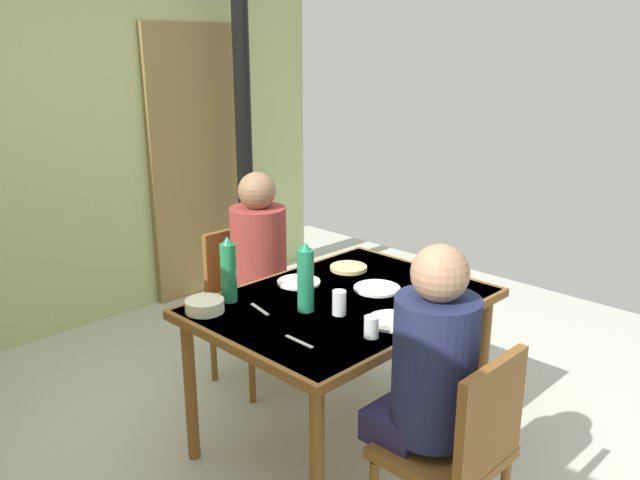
# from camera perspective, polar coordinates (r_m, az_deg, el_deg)

# --- Properties ---
(ground_plane) EXTENTS (5.77, 5.77, 0.00)m
(ground_plane) POSITION_cam_1_polar(r_m,az_deg,el_deg) (3.17, -1.59, -19.00)
(ground_plane) COLOR #B9BBAD
(wall_back) EXTENTS (4.25, 0.10, 2.60)m
(wall_back) POSITION_cam_1_polar(r_m,az_deg,el_deg) (4.48, -22.12, 8.54)
(wall_back) COLOR #AAB878
(wall_back) RESTS_ON ground_plane
(door_wooden) EXTENTS (0.80, 0.05, 2.00)m
(door_wooden) POSITION_cam_1_polar(r_m,az_deg,el_deg) (4.94, -10.71, 6.60)
(door_wooden) COLOR olive
(door_wooden) RESTS_ON ground_plane
(stove_pipe_column) EXTENTS (0.12, 0.12, 2.60)m
(stove_pipe_column) POSITION_cam_1_polar(r_m,az_deg,el_deg) (4.82, -6.75, 10.15)
(stove_pipe_column) COLOR black
(stove_pipe_column) RESTS_ON ground_plane
(dining_table) EXTENTS (1.30, 0.95, 0.74)m
(dining_table) POSITION_cam_1_polar(r_m,az_deg,el_deg) (3.00, 2.06, -6.50)
(dining_table) COLOR brown
(dining_table) RESTS_ON ground_plane
(chair_near_diner) EXTENTS (0.40, 0.40, 0.87)m
(chair_near_diner) POSITION_cam_1_polar(r_m,az_deg,el_deg) (2.43, 12.17, -17.49)
(chair_near_diner) COLOR brown
(chair_near_diner) RESTS_ON ground_plane
(chair_far_diner) EXTENTS (0.40, 0.40, 0.87)m
(chair_far_diner) POSITION_cam_1_polar(r_m,az_deg,el_deg) (3.68, -6.53, -4.89)
(chair_far_diner) COLOR brown
(chair_far_diner) RESTS_ON ground_plane
(person_near_diner) EXTENTS (0.30, 0.37, 0.77)m
(person_near_diner) POSITION_cam_1_polar(r_m,az_deg,el_deg) (2.35, 9.76, -10.60)
(person_near_diner) COLOR #26214A
(person_near_diner) RESTS_ON ground_plane
(person_far_diner) EXTENTS (0.30, 0.37, 0.77)m
(person_far_diner) POSITION_cam_1_polar(r_m,az_deg,el_deg) (3.49, -5.26, -1.16)
(person_far_diner) COLOR brown
(person_far_diner) RESTS_ON ground_plane
(water_bottle_green_near) EXTENTS (0.07, 0.07, 0.30)m
(water_bottle_green_near) POSITION_cam_1_polar(r_m,az_deg,el_deg) (2.93, -8.04, -2.71)
(water_bottle_green_near) COLOR #217848
(water_bottle_green_near) RESTS_ON dining_table
(water_bottle_green_far) EXTENTS (0.07, 0.07, 0.31)m
(water_bottle_green_far) POSITION_cam_1_polar(r_m,az_deg,el_deg) (2.79, -1.28, -3.42)
(water_bottle_green_far) COLOR #207C53
(water_bottle_green_far) RESTS_ON dining_table
(serving_bowl_center) EXTENTS (0.17, 0.17, 0.05)m
(serving_bowl_center) POSITION_cam_1_polar(r_m,az_deg,el_deg) (2.87, -10.09, -5.70)
(serving_bowl_center) COLOR #F0E8CC
(serving_bowl_center) RESTS_ON dining_table
(dinner_plate_near_left) EXTENTS (0.21, 0.21, 0.01)m
(dinner_plate_near_left) POSITION_cam_1_polar(r_m,az_deg,el_deg) (3.16, -1.88, -3.71)
(dinner_plate_near_left) COLOR white
(dinner_plate_near_left) RESTS_ON dining_table
(dinner_plate_near_right) EXTENTS (0.22, 0.22, 0.01)m
(dinner_plate_near_right) POSITION_cam_1_polar(r_m,az_deg,el_deg) (3.09, 5.03, -4.25)
(dinner_plate_near_right) COLOR white
(dinner_plate_near_right) RESTS_ON dining_table
(dinner_plate_far_center) EXTENTS (0.22, 0.22, 0.01)m
(dinner_plate_far_center) POSITION_cam_1_polar(r_m,az_deg,el_deg) (2.75, 6.46, -7.08)
(dinner_plate_far_center) COLOR white
(dinner_plate_far_center) RESTS_ON dining_table
(drinking_glass_by_near_diner) EXTENTS (0.06, 0.06, 0.09)m
(drinking_glass_by_near_diner) POSITION_cam_1_polar(r_m,az_deg,el_deg) (2.59, 4.54, -7.63)
(drinking_glass_by_near_diner) COLOR silver
(drinking_glass_by_near_diner) RESTS_ON dining_table
(drinking_glass_by_far_diner) EXTENTS (0.06, 0.06, 0.11)m
(drinking_glass_by_far_diner) POSITION_cam_1_polar(r_m,az_deg,el_deg) (2.79, 1.70, -5.53)
(drinking_glass_by_far_diner) COLOR silver
(drinking_glass_by_far_diner) RESTS_ON dining_table
(bread_plate_sliced) EXTENTS (0.19, 0.19, 0.02)m
(bread_plate_sliced) POSITION_cam_1_polar(r_m,az_deg,el_deg) (3.34, 2.52, -2.46)
(bread_plate_sliced) COLOR #DBB77A
(bread_plate_sliced) RESTS_ON dining_table
(cutlery_knife_near) EXTENTS (0.02, 0.15, 0.00)m
(cutlery_knife_near) POSITION_cam_1_polar(r_m,az_deg,el_deg) (2.56, -1.85, -8.91)
(cutlery_knife_near) COLOR silver
(cutlery_knife_near) RESTS_ON dining_table
(cutlery_fork_near) EXTENTS (0.05, 0.15, 0.00)m
(cutlery_fork_near) POSITION_cam_1_polar(r_m,az_deg,el_deg) (2.87, -5.32, -6.07)
(cutlery_fork_near) COLOR silver
(cutlery_fork_near) RESTS_ON dining_table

